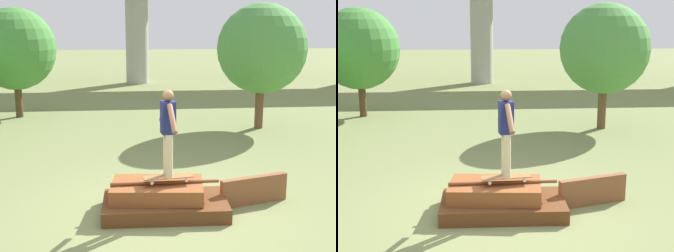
{
  "view_description": "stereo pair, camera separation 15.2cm",
  "coord_description": "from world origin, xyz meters",
  "views": [
    {
      "loc": [
        -0.63,
        -7.31,
        3.23
      ],
      "look_at": [
        0.05,
        -0.02,
        1.51
      ],
      "focal_mm": 50.0,
      "sensor_mm": 36.0,
      "label": 1
    },
    {
      "loc": [
        -0.48,
        -7.33,
        3.23
      ],
      "look_at": [
        0.05,
        -0.02,
        1.51
      ],
      "focal_mm": 50.0,
      "sensor_mm": 36.0,
      "label": 2
    }
  ],
  "objects": [
    {
      "name": "tree_behind_left",
      "position": [
        3.29,
        5.89,
        2.32
      ],
      "size": [
        2.57,
        2.57,
        3.62
      ],
      "color": "brown",
      "rests_on": "ground_plane"
    },
    {
      "name": "skater",
      "position": [
        0.05,
        -0.02,
        1.47
      ],
      "size": [
        0.25,
        0.99,
        1.44
      ],
      "color": "#C6B78E",
      "rests_on": "skateboard"
    },
    {
      "name": "scrap_pile",
      "position": [
        -0.05,
        0.03,
        0.22
      ],
      "size": [
        2.09,
        1.2,
        0.56
      ],
      "color": "#5B3319",
      "rests_on": "ground_plane"
    },
    {
      "name": "scrap_plank_loose",
      "position": [
        1.59,
        0.26,
        0.25
      ],
      "size": [
        1.27,
        0.48,
        0.5
      ],
      "color": "brown",
      "rests_on": "ground_plane"
    },
    {
      "name": "ground_plane",
      "position": [
        0.0,
        0.0,
        0.0
      ],
      "size": [
        80.0,
        80.0,
        0.0
      ],
      "primitive_type": "plane",
      "color": "olive"
    },
    {
      "name": "tree_mid_back",
      "position": [
        -4.1,
        8.13,
        2.21
      ],
      "size": [
        2.61,
        2.61,
        3.52
      ],
      "color": "#4C3823",
      "rests_on": "ground_plane"
    },
    {
      "name": "skateboard",
      "position": [
        0.05,
        -0.02,
        0.64
      ],
      "size": [
        0.86,
        0.35,
        0.09
      ],
      "color": "brown",
      "rests_on": "scrap_pile"
    }
  ]
}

